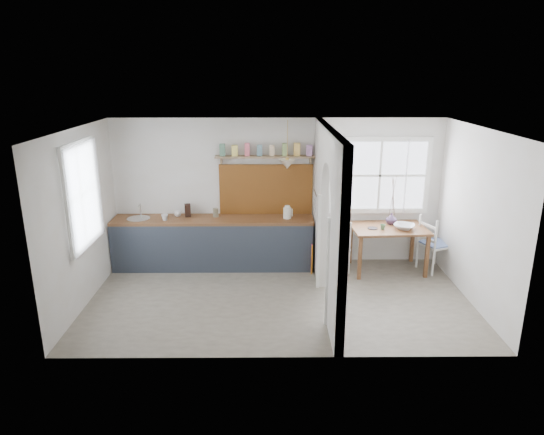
{
  "coord_description": "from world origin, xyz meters",
  "views": [
    {
      "loc": [
        -0.16,
        -6.78,
        3.37
      ],
      "look_at": [
        -0.11,
        0.33,
        1.21
      ],
      "focal_mm": 32.0,
      "sensor_mm": 36.0,
      "label": 1
    }
  ],
  "objects_px": {
    "chair_left": "(335,245)",
    "chair_right": "(436,243)",
    "vase": "(391,219)",
    "kettle": "(287,212)",
    "dining_table": "(387,249)"
  },
  "relations": [
    {
      "from": "dining_table",
      "to": "kettle",
      "type": "bearing_deg",
      "value": 170.81
    },
    {
      "from": "dining_table",
      "to": "vase",
      "type": "distance_m",
      "value": 0.53
    },
    {
      "from": "dining_table",
      "to": "chair_right",
      "type": "distance_m",
      "value": 0.84
    },
    {
      "from": "dining_table",
      "to": "chair_right",
      "type": "bearing_deg",
      "value": -3.34
    },
    {
      "from": "dining_table",
      "to": "vase",
      "type": "height_order",
      "value": "vase"
    },
    {
      "from": "kettle",
      "to": "vase",
      "type": "relative_size",
      "value": 1.14
    },
    {
      "from": "dining_table",
      "to": "chair_left",
      "type": "bearing_deg",
      "value": 176.77
    },
    {
      "from": "chair_left",
      "to": "vase",
      "type": "bearing_deg",
      "value": 91.09
    },
    {
      "from": "chair_left",
      "to": "dining_table",
      "type": "bearing_deg",
      "value": 80.89
    },
    {
      "from": "kettle",
      "to": "chair_left",
      "type": "bearing_deg",
      "value": -21.09
    },
    {
      "from": "chair_right",
      "to": "vase",
      "type": "relative_size",
      "value": 5.03
    },
    {
      "from": "chair_left",
      "to": "vase",
      "type": "distance_m",
      "value": 1.09
    },
    {
      "from": "chair_right",
      "to": "kettle",
      "type": "relative_size",
      "value": 4.4
    },
    {
      "from": "chair_left",
      "to": "chair_right",
      "type": "distance_m",
      "value": 1.75
    },
    {
      "from": "chair_right",
      "to": "kettle",
      "type": "distance_m",
      "value": 2.64
    }
  ]
}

